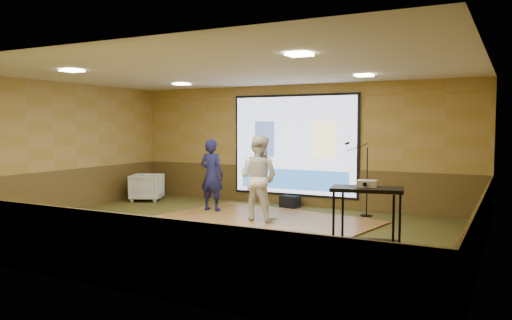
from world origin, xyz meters
The scene contains 19 objects.
ground centered at (0.00, 0.00, 0.00)m, with size 9.00×9.00×0.00m, color #333C1B.
room_shell centered at (0.00, 0.00, 2.09)m, with size 9.04×7.04×3.02m.
wainscot_back centered at (0.00, 3.48, 0.47)m, with size 9.00×0.04×0.95m, color #503D1A.
wainscot_front centered at (0.00, -3.48, 0.47)m, with size 9.00×0.04×0.95m, color #503D1A.
wainscot_left centered at (-4.48, 0.00, 0.47)m, with size 0.04×7.00×0.95m, color #503D1A.
wainscot_right centered at (4.48, 0.00, 0.47)m, with size 0.04×7.00×0.95m, color #503D1A.
projector_screen centered at (0.00, 3.44, 1.47)m, with size 3.32×0.06×2.52m.
downlight_nw centered at (-2.20, 1.80, 2.97)m, with size 0.32×0.32×0.02m, color beige.
downlight_ne centered at (2.20, 1.80, 2.97)m, with size 0.32×0.32×0.02m, color beige.
downlight_sw centered at (-2.20, -1.50, 2.97)m, with size 0.32×0.32×0.02m, color beige.
downlight_se centered at (2.20, -1.50, 2.97)m, with size 0.32×0.32×0.02m, color beige.
dance_floor centered at (0.25, 1.03, 0.02)m, with size 4.35×3.31×0.03m, color brown.
player_left centered at (-1.30, 1.70, 0.85)m, with size 0.60×0.39×1.65m, color #141640.
player_right centered at (0.19, 1.16, 0.91)m, with size 0.86×0.67×1.77m, color silver.
av_table centered at (2.98, -0.77, 0.79)m, with size 1.03×0.54×1.09m.
projector centered at (2.96, -0.68, 1.14)m, with size 0.29×0.24×0.10m, color white.
mic_stand centered at (1.96, 2.80, 0.49)m, with size 0.64×0.26×1.64m.
banquet_chair centered at (-3.73, 2.31, 0.36)m, with size 0.77×0.79×0.72m, color gray.
duffel_bag centered at (0.05, 3.11, 0.14)m, with size 0.45×0.30×0.28m, color black.
Camera 1 is at (4.91, -7.95, 2.00)m, focal length 35.00 mm.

